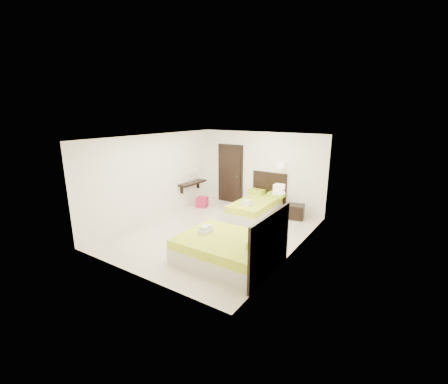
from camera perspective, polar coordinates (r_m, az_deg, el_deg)
The scene contains 7 objects.
floor at distance 8.41m, azimuth -1.71°, elevation -7.61°, with size 5.50×5.50×0.00m, color beige.
bed_single at distance 9.60m, azimuth 6.27°, elevation -2.80°, with size 1.23×2.05×1.69m.
bed_double at distance 6.70m, azimuth 1.09°, elevation -10.86°, with size 2.12×1.80×1.75m.
nightstand at distance 9.61m, azimuth 13.46°, elevation -3.66°, with size 0.51×0.45×0.45m, color black.
ottoman at distance 10.53m, azimuth -4.17°, elevation -1.91°, with size 0.35×0.35×0.35m, color #A1153D.
door at distance 10.90m, azimuth 1.20°, elevation 3.44°, with size 1.02×0.15×2.14m.
console_shelf at distance 10.58m, azimuth -6.05°, elevation 1.71°, with size 0.35×1.20×0.78m.
Camera 1 is at (4.46, -6.35, 3.23)m, focal length 24.00 mm.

